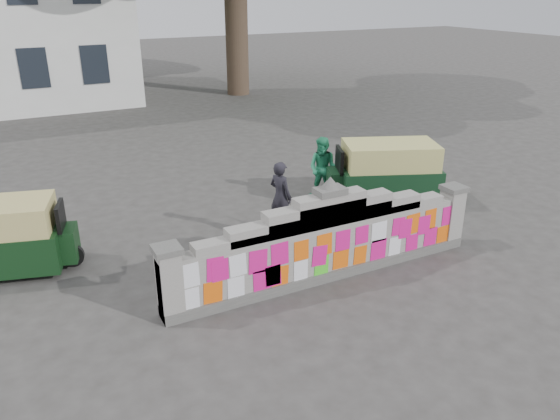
{
  "coord_description": "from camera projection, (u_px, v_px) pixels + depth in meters",
  "views": [
    {
      "loc": [
        -4.99,
        -7.64,
        5.14
      ],
      "look_at": [
        -0.48,
        1.0,
        1.1
      ],
      "focal_mm": 35.0,
      "sensor_mm": 36.0,
      "label": 1
    }
  ],
  "objects": [
    {
      "name": "ground",
      "position": [
        327.0,
        277.0,
        10.36
      ],
      "size": [
        100.0,
        100.0,
        0.0
      ],
      "primitive_type": "plane",
      "color": "#383533",
      "rests_on": "ground"
    },
    {
      "name": "parapet_wall",
      "position": [
        328.0,
        241.0,
        10.07
      ],
      "size": [
        6.48,
        0.44,
        2.01
      ],
      "color": "#4C4C49",
      "rests_on": "ground"
    },
    {
      "name": "cyclist_bike",
      "position": [
        280.0,
        221.0,
        11.7
      ],
      "size": [
        1.81,
        1.14,
        0.9
      ],
      "primitive_type": "imported",
      "rotation": [
        0.0,
        0.0,
        1.92
      ],
      "color": "black",
      "rests_on": "ground"
    },
    {
      "name": "cyclist_rider",
      "position": [
        280.0,
        207.0,
        11.58
      ],
      "size": [
        0.53,
        0.64,
        1.52
      ],
      "primitive_type": "imported",
      "rotation": [
        0.0,
        0.0,
        1.92
      ],
      "color": "black",
      "rests_on": "ground"
    },
    {
      "name": "pedestrian",
      "position": [
        323.0,
        169.0,
        13.83
      ],
      "size": [
        0.97,
        1.0,
        1.62
      ],
      "primitive_type": "imported",
      "rotation": [
        0.0,
        0.0,
        -0.91
      ],
      "color": "#299665",
      "rests_on": "ground"
    },
    {
      "name": "rickshaw_left",
      "position": [
        2.0,
        237.0,
        10.25
      ],
      "size": [
        2.66,
        1.74,
        1.43
      ],
      "rotation": [
        0.0,
        0.0,
        -0.27
      ],
      "color": "black",
      "rests_on": "ground"
    },
    {
      "name": "rickshaw_right",
      "position": [
        386.0,
        172.0,
        13.56
      ],
      "size": [
        2.91,
        2.14,
        1.57
      ],
      "rotation": [
        0.0,
        0.0,
        2.75
      ],
      "color": "black",
      "rests_on": "ground"
    }
  ]
}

